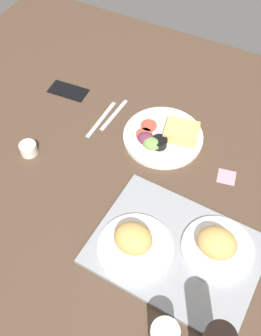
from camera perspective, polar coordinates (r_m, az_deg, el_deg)
name	(u,v)px	position (r cm, az deg, el deg)	size (l,w,h in cm)	color
ground_plane	(140,174)	(127.62, 1.41, -0.84)	(190.00, 150.00, 3.00)	#4C3828
serving_tray	(176,251)	(112.15, 6.55, -11.74)	(45.00, 33.00, 1.60)	gray
bread_plate_near	(217,245)	(110.20, 12.36, -10.83)	(19.86, 19.86, 8.69)	white
bread_plate_far	(134,243)	(108.24, 0.54, -10.72)	(20.90, 20.90, 8.63)	white
plate_with_salad	(164,136)	(133.72, 4.91, 4.56)	(27.01, 27.01, 5.40)	white
espresso_cup	(28,149)	(133.66, -14.47, 2.69)	(5.60, 5.60, 4.00)	silver
fork	(114,115)	(142.35, -2.38, 7.67)	(17.00, 1.40, 0.50)	#B7B7BC
knife	(101,119)	(141.09, -4.24, 7.02)	(19.00, 1.40, 0.50)	#B7B7BC
cell_phone	(68,90)	(152.89, -8.95, 10.96)	(14.40, 7.20, 0.80)	black
sticky_note	(226,177)	(128.58, 13.64, -1.25)	(5.60, 5.60, 0.12)	pink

